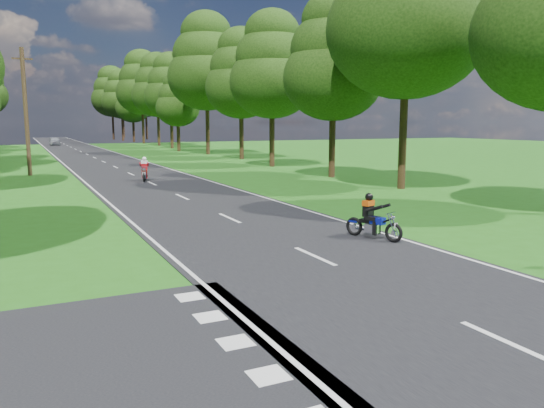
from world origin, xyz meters
TOP-DOWN VIEW (x-y plane):
  - ground at (0.00, 0.00)m, footprint 160.00×160.00m
  - main_road at (0.00, 50.00)m, footprint 7.00×140.00m
  - road_markings at (-0.14, 48.13)m, footprint 7.40×140.00m
  - treeline at (1.43, 60.06)m, footprint 40.00×115.35m
  - telegraph_pole at (-6.00, 28.00)m, footprint 1.20×0.26m
  - rider_near_blue at (2.57, 3.02)m, footprint 1.08×1.70m
  - rider_far_red at (-0.08, 21.41)m, footprint 0.98×1.76m
  - distant_car at (-1.59, 75.54)m, footprint 1.63×3.73m

SIDE VIEW (x-z plane):
  - ground at x=0.00m, z-range 0.00..0.00m
  - main_road at x=0.00m, z-range 0.00..0.02m
  - road_markings at x=-0.14m, z-range 0.02..0.03m
  - distant_car at x=-1.59m, z-range 0.02..1.27m
  - rider_near_blue at x=2.57m, z-range 0.02..1.36m
  - rider_far_red at x=-0.08m, z-range 0.02..1.41m
  - telegraph_pole at x=-6.00m, z-range 0.07..8.07m
  - treeline at x=1.43m, z-range 0.86..15.65m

